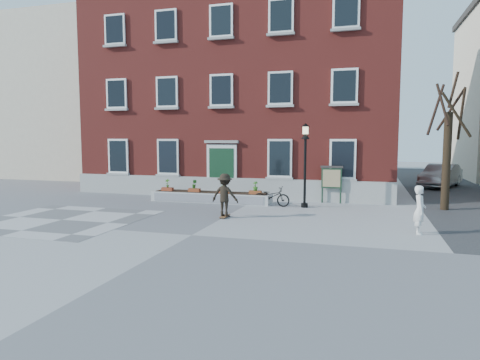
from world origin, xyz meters
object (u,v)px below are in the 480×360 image
(parked_car, at_px, (441,176))
(skateboarder, at_px, (225,195))
(bystander, at_px, (420,210))
(notice_board, at_px, (332,178))
(bicycle, at_px, (271,196))
(lamp_post, at_px, (305,153))

(parked_car, bearing_deg, skateboarder, -102.13)
(parked_car, relative_size, bystander, 2.83)
(parked_car, xyz_separation_m, notice_board, (-6.35, -9.11, 0.49))
(bicycle, height_order, notice_board, notice_board)
(bystander, bearing_deg, bicycle, 55.63)
(parked_car, bearing_deg, lamp_post, -101.29)
(bicycle, height_order, lamp_post, lamp_post)
(notice_board, relative_size, skateboarder, 1.04)
(bystander, distance_m, skateboarder, 7.34)
(bicycle, xyz_separation_m, notice_board, (2.68, 1.81, 0.79))
(notice_board, distance_m, skateboarder, 6.52)
(notice_board, bearing_deg, skateboarder, -126.30)
(lamp_post, bearing_deg, bicycle, -176.18)
(lamp_post, xyz_separation_m, skateboarder, (-2.76, -3.54, -1.60))
(bicycle, bearing_deg, notice_board, -51.24)
(bystander, relative_size, lamp_post, 0.42)
(bystander, relative_size, notice_board, 0.89)
(bystander, distance_m, notice_board, 7.10)
(lamp_post, height_order, notice_board, lamp_post)
(bicycle, bearing_deg, parked_car, -34.84)
(parked_car, bearing_deg, notice_board, -101.60)
(parked_car, bearing_deg, bystander, -77.53)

